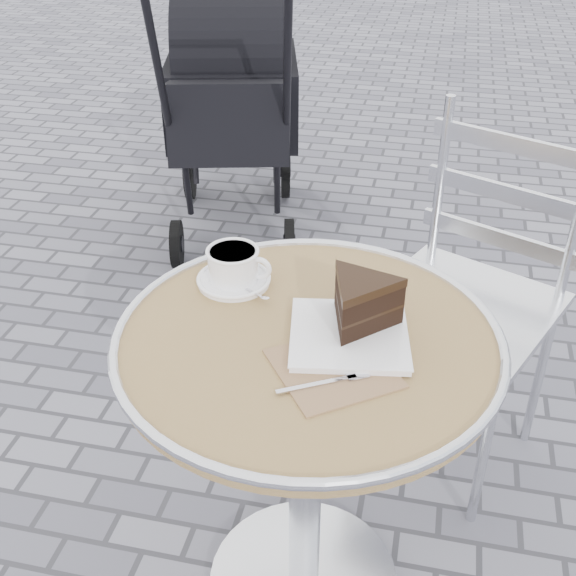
% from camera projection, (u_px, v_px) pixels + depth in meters
% --- Properties ---
extents(cafe_table, '(0.72, 0.72, 0.74)m').
position_uv_depth(cafe_table, '(307.00, 404.00, 1.40)').
color(cafe_table, silver).
rests_on(cafe_table, ground).
extents(cappuccino_set, '(0.16, 0.15, 0.07)m').
position_uv_depth(cappuccino_set, '(234.00, 268.00, 1.45)').
color(cappuccino_set, white).
rests_on(cappuccino_set, cafe_table).
extents(cake_plate_set, '(0.26, 0.35, 0.11)m').
position_uv_depth(cake_plate_set, '(358.00, 310.00, 1.29)').
color(cake_plate_set, '#8D674D').
rests_on(cake_plate_set, cafe_table).
extents(bistro_chair, '(0.57, 0.57, 0.95)m').
position_uv_depth(bistro_chair, '(484.00, 257.00, 1.83)').
color(bistro_chair, silver).
rests_on(bistro_chair, ground).
extents(baby_stroller, '(0.73, 1.15, 1.11)m').
position_uv_depth(baby_stroller, '(233.00, 113.00, 3.01)').
color(baby_stroller, black).
rests_on(baby_stroller, ground).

